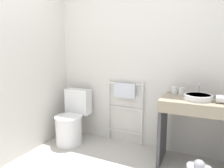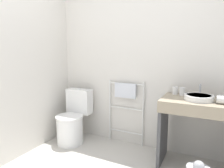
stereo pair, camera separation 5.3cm
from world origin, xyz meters
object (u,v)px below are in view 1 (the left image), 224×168
object	(u,v)px
sink_basin	(198,97)
toilet	(72,121)
cup_near_wall	(174,90)
towel_radiator	(125,99)
cup_near_edge	(182,91)

from	to	relation	value
sink_basin	toilet	bearing A→B (deg)	-178.65
sink_basin	cup_near_wall	world-z (taller)	cup_near_wall
sink_basin	cup_near_wall	bearing A→B (deg)	143.73
towel_radiator	sink_basin	distance (m)	1.07
cup_near_wall	cup_near_edge	distance (m)	0.10
toilet	cup_near_wall	bearing A→B (deg)	9.95
towel_radiator	cup_near_wall	size ratio (longest dim) A/B	10.12
toilet	towel_radiator	xyz separation A→B (m)	(0.76, 0.31, 0.37)
sink_basin	cup_near_wall	distance (m)	0.37
toilet	towel_radiator	bearing A→B (deg)	22.46
cup_near_edge	sink_basin	bearing A→B (deg)	-42.96
sink_basin	cup_near_edge	distance (m)	0.28
towel_radiator	sink_basin	size ratio (longest dim) A/B	3.02
toilet	towel_radiator	world-z (taller)	towel_radiator
toilet	sink_basin	size ratio (longest dim) A/B	2.55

